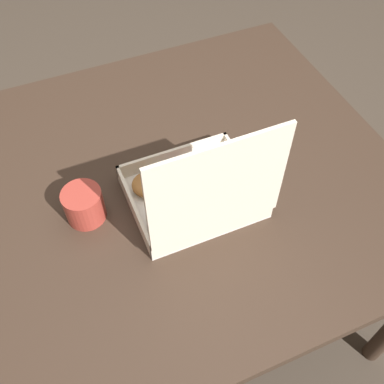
# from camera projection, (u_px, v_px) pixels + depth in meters

# --- Properties ---
(ground_plane) EXTENTS (8.00, 8.00, 0.00)m
(ground_plane) POSITION_uv_depth(u_px,v_px,m) (185.00, 291.00, 1.71)
(ground_plane) COLOR #42382D
(dining_table) EXTENTS (1.11, 1.03, 0.70)m
(dining_table) POSITION_uv_depth(u_px,v_px,m) (183.00, 193.00, 1.22)
(dining_table) COLOR #38281E
(dining_table) RESTS_ON ground_plane
(donut_box) EXTENTS (0.30, 0.26, 0.32)m
(donut_box) POSITION_uv_depth(u_px,v_px,m) (196.00, 191.00, 1.04)
(donut_box) COLOR silver
(donut_box) RESTS_ON dining_table
(coffee_mug) EXTENTS (0.09, 0.09, 0.08)m
(coffee_mug) POSITION_uv_depth(u_px,v_px,m) (84.00, 205.00, 1.04)
(coffee_mug) COLOR #A3382D
(coffee_mug) RESTS_ON dining_table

